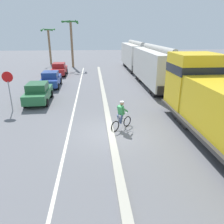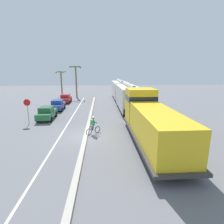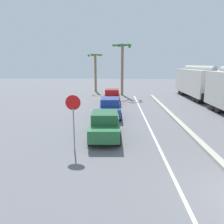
{
  "view_description": "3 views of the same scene",
  "coord_description": "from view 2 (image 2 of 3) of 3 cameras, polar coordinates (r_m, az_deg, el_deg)",
  "views": [
    {
      "loc": [
        -0.9,
        -11.33,
        5.46
      ],
      "look_at": [
        0.16,
        0.91,
        0.93
      ],
      "focal_mm": 35.0,
      "sensor_mm": 36.0,
      "label": 1
    },
    {
      "loc": [
        1.47,
        -15.6,
        5.94
      ],
      "look_at": [
        2.63,
        2.58,
        1.67
      ],
      "focal_mm": 28.0,
      "sensor_mm": 36.0,
      "label": 2
    },
    {
      "loc": [
        -4.59,
        -6.33,
        4.38
      ],
      "look_at": [
        -5.04,
        8.57,
        1.1
      ],
      "focal_mm": 35.0,
      "sensor_mm": 36.0,
      "label": 3
    }
  ],
  "objects": [
    {
      "name": "ground_plane",
      "position": [
        16.75,
        -8.52,
        -7.73
      ],
      "size": [
        120.0,
        120.0,
        0.0
      ],
      "primitive_type": "plane",
      "color": "slate"
    },
    {
      "name": "median_curb",
      "position": [
        22.42,
        -7.28,
        -2.07
      ],
      "size": [
        0.36,
        36.0,
        0.16
      ],
      "primitive_type": "cube",
      "color": "#B2AD9E",
      "rests_on": "ground"
    },
    {
      "name": "lane_stripe",
      "position": [
        22.73,
        -13.33,
        -2.31
      ],
      "size": [
        0.14,
        36.0,
        0.01
      ],
      "primitive_type": "cube",
      "color": "silver",
      "rests_on": "ground"
    },
    {
      "name": "locomotive",
      "position": [
        15.38,
        12.02,
        -2.74
      ],
      "size": [
        3.1,
        11.61,
        4.2
      ],
      "color": "gold",
      "rests_on": "ground"
    },
    {
      "name": "hopper_car_lead",
      "position": [
        26.98,
        5.18,
        4.9
      ],
      "size": [
        2.9,
        10.6,
        4.18
      ],
      "color": "beige",
      "rests_on": "ground"
    },
    {
      "name": "hopper_car_middle",
      "position": [
        38.4,
        2.54,
        7.4
      ],
      "size": [
        2.9,
        10.6,
        4.18
      ],
      "color": "beige",
      "rests_on": "ground"
    },
    {
      "name": "parked_car_green",
      "position": [
        23.51,
        -20.51,
        -0.25
      ],
      "size": [
        1.92,
        4.24,
        1.62
      ],
      "color": "#286B3D",
      "rests_on": "ground"
    },
    {
      "name": "parked_car_blue",
      "position": [
        28.5,
        -17.33,
        2.23
      ],
      "size": [
        1.92,
        4.24,
        1.62
      ],
      "color": "#28479E",
      "rests_on": "ground"
    },
    {
      "name": "parked_car_red",
      "position": [
        34.83,
        -14.91,
        4.28
      ],
      "size": [
        1.88,
        4.22,
        1.62
      ],
      "color": "red",
      "rests_on": "ground"
    },
    {
      "name": "cyclist",
      "position": [
        16.87,
        -6.23,
        -4.57
      ],
      "size": [
        1.35,
        1.14,
        1.71
      ],
      "color": "black",
      "rests_on": "ground"
    },
    {
      "name": "stop_sign",
      "position": [
        21.94,
        -25.91,
        1.56
      ],
      "size": [
        0.76,
        0.08,
        2.88
      ],
      "color": "gray",
      "rests_on": "ground"
    },
    {
      "name": "palm_tree_near",
      "position": [
        41.0,
        -11.7,
        11.9
      ],
      "size": [
        2.59,
        2.76,
        7.29
      ],
      "color": "#846647",
      "rests_on": "ground"
    },
    {
      "name": "palm_tree_far",
      "position": [
        45.79,
        -16.25,
        10.67
      ],
      "size": [
        2.18,
        2.26,
        6.15
      ],
      "color": "#846647",
      "rests_on": "ground"
    }
  ]
}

